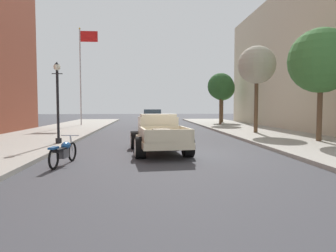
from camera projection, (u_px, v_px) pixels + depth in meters
name	position (u px, v px, depth m)	size (l,w,h in m)	color
ground_plane	(167.00, 154.00, 12.49)	(140.00, 140.00, 0.00)	#3D3D42
hotrod_truck_cream	(158.00, 134.00, 12.98)	(2.51, 5.06, 1.58)	beige
motorcycle_parked	(64.00, 152.00, 9.98)	(0.62, 2.11, 0.93)	black
car_background_silver	(153.00, 119.00, 28.54)	(1.99, 4.36, 1.65)	#B7B7BC
street_lamp_near	(58.00, 96.00, 14.67)	(0.50, 0.32, 3.85)	black
flagpole	(83.00, 66.00, 29.31)	(1.74, 0.16, 9.16)	#B2B2B7
street_tree_nearest	(321.00, 61.00, 15.56)	(3.24, 3.24, 5.67)	brown
street_tree_second	(257.00, 65.00, 20.70)	(2.51, 2.51, 5.78)	brown
street_tree_third	(221.00, 86.00, 30.40)	(2.57, 2.57, 5.04)	brown
street_tree_farthest	(222.00, 88.00, 34.41)	(2.74, 2.74, 5.17)	brown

